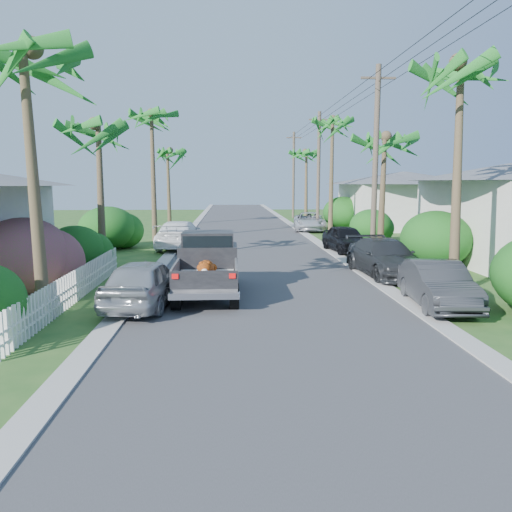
{
  "coord_description": "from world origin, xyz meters",
  "views": [
    {
      "loc": [
        -1.17,
        -10.2,
        3.68
      ],
      "look_at": [
        -0.36,
        5.35,
        1.4
      ],
      "focal_mm": 35.0,
      "sensor_mm": 36.0,
      "label": 1
    }
  ],
  "objects": [
    {
      "name": "shrub_l_d",
      "position": [
        -8.0,
        18.0,
        1.2
      ],
      "size": [
        3.2,
        3.52,
        2.4
      ],
      "primitive_type": "ellipsoid",
      "color": "#154B16",
      "rests_on": "ground"
    },
    {
      "name": "curb_left",
      "position": [
        -4.3,
        25.0,
        0.03
      ],
      "size": [
        0.6,
        100.0,
        0.06
      ],
      "primitive_type": "cube",
      "color": "#A5A39E",
      "rests_on": "ground"
    },
    {
      "name": "utility_pole_c",
      "position": [
        5.6,
        28.0,
        4.6
      ],
      "size": [
        1.6,
        0.26,
        9.0
      ],
      "color": "brown",
      "rests_on": "ground"
    },
    {
      "name": "palm_l_a",
      "position": [
        -6.2,
        3.0,
        6.93
      ],
      "size": [
        4.4,
        4.4,
        8.2
      ],
      "color": "brown",
      "rests_on": "ground"
    },
    {
      "name": "palm_r_b",
      "position": [
        6.6,
        15.0,
        5.95
      ],
      "size": [
        4.4,
        4.4,
        7.2
      ],
      "color": "brown",
      "rests_on": "ground"
    },
    {
      "name": "pickup_truck",
      "position": [
        -1.91,
        6.37,
        1.01
      ],
      "size": [
        1.98,
        5.12,
        2.06
      ],
      "color": "black",
      "rests_on": "ground"
    },
    {
      "name": "palm_r_d",
      "position": [
        6.5,
        40.0,
        6.74
      ],
      "size": [
        4.4,
        4.4,
        8.0
      ],
      "color": "brown",
      "rests_on": "ground"
    },
    {
      "name": "shrub_l_b",
      "position": [
        -7.8,
        6.0,
        1.3
      ],
      "size": [
        3.0,
        3.3,
        2.6
      ],
      "primitive_type": "ellipsoid",
      "color": "#AD1862",
      "rests_on": "ground"
    },
    {
      "name": "curb_right",
      "position": [
        4.3,
        25.0,
        0.03
      ],
      "size": [
        0.6,
        100.0,
        0.06
      ],
      "primitive_type": "cube",
      "color": "#A5A39E",
      "rests_on": "ground"
    },
    {
      "name": "shrub_r_c",
      "position": [
        7.5,
        20.0,
        1.05
      ],
      "size": [
        2.6,
        2.86,
        2.1
      ],
      "primitive_type": "ellipsoid",
      "color": "#154B16",
      "rests_on": "ground"
    },
    {
      "name": "palm_r_a",
      "position": [
        6.3,
        6.0,
        7.42
      ],
      "size": [
        4.4,
        4.4,
        8.7
      ],
      "color": "brown",
      "rests_on": "ground"
    },
    {
      "name": "ground",
      "position": [
        0.0,
        0.0,
        0.0
      ],
      "size": [
        120.0,
        120.0,
        0.0
      ],
      "primitive_type": "plane",
      "color": "#26511E",
      "rests_on": "ground"
    },
    {
      "name": "utility_pole_d",
      "position": [
        5.6,
        43.0,
        4.6
      ],
      "size": [
        1.6,
        0.26,
        9.0
      ],
      "color": "brown",
      "rests_on": "ground"
    },
    {
      "name": "palm_r_c",
      "position": [
        6.2,
        26.0,
        8.11
      ],
      "size": [
        4.4,
        4.4,
        9.4
      ],
      "color": "brown",
      "rests_on": "ground"
    },
    {
      "name": "parked_car_rd",
      "position": [
        5.0,
        28.25,
        0.7
      ],
      "size": [
        2.84,
        5.27,
        1.41
      ],
      "primitive_type": "imported",
      "rotation": [
        0.0,
        0.0,
        -0.1
      ],
      "color": "silver",
      "rests_on": "ground"
    },
    {
      "name": "palm_l_c",
      "position": [
        -6.0,
        22.0,
        7.91
      ],
      "size": [
        4.4,
        4.4,
        9.2
      ],
      "color": "brown",
      "rests_on": "ground"
    },
    {
      "name": "parked_car_ln",
      "position": [
        -3.74,
        4.56,
        0.73
      ],
      "size": [
        2.24,
        4.44,
        1.45
      ],
      "primitive_type": "imported",
      "rotation": [
        0.0,
        0.0,
        3.01
      ],
      "color": "#A8AAAF",
      "rests_on": "ground"
    },
    {
      "name": "parked_car_rn",
      "position": [
        5.0,
        4.08,
        0.68
      ],
      "size": [
        1.79,
        4.21,
        1.35
      ],
      "primitive_type": "imported",
      "rotation": [
        0.0,
        0.0,
        -0.09
      ],
      "color": "#2C2D31",
      "rests_on": "ground"
    },
    {
      "name": "palm_l_d",
      "position": [
        -6.5,
        34.0,
        6.44
      ],
      "size": [
        4.4,
        4.4,
        7.7
      ],
      "color": "brown",
      "rests_on": "ground"
    },
    {
      "name": "utility_pole_b",
      "position": [
        5.6,
        13.0,
        4.6
      ],
      "size": [
        1.6,
        0.26,
        9.0
      ],
      "color": "brown",
      "rests_on": "ground"
    },
    {
      "name": "palm_l_b",
      "position": [
        -6.8,
        12.0,
        6.15
      ],
      "size": [
        4.4,
        4.4,
        7.4
      ],
      "color": "brown",
      "rests_on": "ground"
    },
    {
      "name": "parked_car_rm",
      "position": [
        5.0,
        9.17,
        0.72
      ],
      "size": [
        2.42,
        5.12,
        1.44
      ],
      "primitive_type": "imported",
      "rotation": [
        0.0,
        0.0,
        0.08
      ],
      "color": "#27292C",
      "rests_on": "ground"
    },
    {
      "name": "shrub_r_d",
      "position": [
        8.0,
        30.0,
        1.3
      ],
      "size": [
        3.2,
        3.52,
        2.6
      ],
      "primitive_type": "ellipsoid",
      "color": "#154B16",
      "rests_on": "ground"
    },
    {
      "name": "parked_car_lf",
      "position": [
        -4.01,
        17.95,
        0.78
      ],
      "size": [
        2.54,
        5.53,
        1.57
      ],
      "primitive_type": "imported",
      "rotation": [
        0.0,
        0.0,
        3.08
      ],
      "color": "white",
      "rests_on": "ground"
    },
    {
      "name": "house_right_far",
      "position": [
        13.0,
        30.0,
        2.12
      ],
      "size": [
        9.0,
        8.0,
        4.6
      ],
      "color": "silver",
      "rests_on": "ground"
    },
    {
      "name": "shrub_r_b",
      "position": [
        7.8,
        11.0,
        1.25
      ],
      "size": [
        3.0,
        3.3,
        2.5
      ],
      "primitive_type": "ellipsoid",
      "color": "#154B16",
      "rests_on": "ground"
    },
    {
      "name": "picket_fence",
      "position": [
        -6.0,
        5.5,
        0.5
      ],
      "size": [
        0.1,
        11.0,
        1.0
      ],
      "primitive_type": "cube",
      "color": "white",
      "rests_on": "ground"
    },
    {
      "name": "parked_car_rf",
      "position": [
        5.0,
        16.0,
        0.71
      ],
      "size": [
        2.12,
        4.33,
        1.42
      ],
      "primitive_type": "imported",
      "rotation": [
        0.0,
        0.0,
        0.11
      ],
      "color": "black",
      "rests_on": "ground"
    },
    {
      "name": "road",
      "position": [
        0.0,
        25.0,
        0.01
      ],
      "size": [
        8.0,
        100.0,
        0.02
      ],
      "primitive_type": "cube",
      "color": "#38383A",
      "rests_on": "ground"
    },
    {
      "name": "shrub_l_c",
      "position": [
        -7.4,
        10.0,
        1.0
      ],
      "size": [
        2.4,
        2.64,
        2.0
      ],
      "primitive_type": "ellipsoid",
      "color": "#154B16",
      "rests_on": "ground"
    }
  ]
}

